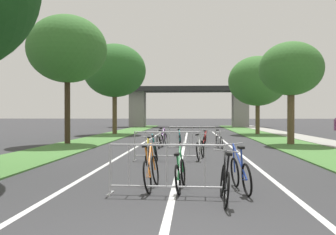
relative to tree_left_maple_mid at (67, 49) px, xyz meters
name	(u,v)px	position (x,y,z in m)	size (l,w,h in m)	color
grass_verge_left	(106,137)	(0.70, 6.39, -5.26)	(2.80, 55.27, 0.05)	#477A38
grass_verge_right	(268,138)	(12.32, 6.39, -5.26)	(2.80, 55.27, 0.05)	#477A38
sidewalk_path_right	(302,138)	(14.71, 6.39, -5.24)	(1.98, 55.27, 0.08)	#9E9B93
lane_stripe_center	(184,145)	(6.51, -0.23, -5.28)	(0.14, 31.97, 0.01)	silver
lane_stripe_right_lane	(230,145)	(8.93, -0.23, -5.28)	(0.14, 31.97, 0.01)	silver
lane_stripe_left_lane	(140,145)	(4.08, -0.23, -5.28)	(0.14, 31.97, 0.01)	silver
overpass_bridge	(188,98)	(6.51, 29.46, -1.43)	(20.65, 4.35, 5.38)	#2D2D30
tree_left_maple_mid	(67,49)	(0.00, 0.00, 0.00)	(4.39, 4.39, 7.17)	#3D2D1E
tree_left_pine_far	(115,71)	(0.46, 10.43, 0.06)	(5.24, 5.24, 7.58)	brown
tree_right_cypress_far	(291,69)	(12.32, 0.41, -1.15)	(3.45, 3.45, 5.63)	brown
tree_right_pine_near	(258,81)	(12.39, 10.85, -0.84)	(4.85, 4.85, 6.51)	brown
crowd_barrier_nearest	(167,170)	(6.38, -12.52, -4.76)	(2.41, 0.50, 1.05)	#ADADB2
crowd_barrier_second	(167,146)	(6.03, -6.92, -4.76)	(2.41, 0.47, 1.05)	#ADADB2
crowd_barrier_third	(192,137)	(6.94, -1.33, -4.76)	(2.42, 0.56, 1.05)	#ADADB2
bicycle_white_0	(200,149)	(7.21, -6.37, -4.91)	(0.44, 1.69, 0.95)	black
bicycle_teal_1	(180,139)	(6.30, -0.90, -4.92)	(0.52, 1.60, 0.92)	black
bicycle_blue_2	(240,174)	(7.93, -12.04, -4.90)	(0.48, 1.65, 1.02)	black
bicycle_purple_3	(164,139)	(5.43, -0.79, -4.91)	(0.44, 1.64, 0.99)	black
bicycle_black_4	(225,182)	(7.51, -13.04, -4.90)	(0.51, 1.63, 0.97)	black
bicycle_red_5	(204,141)	(7.53, -1.85, -4.92)	(0.48, 1.70, 0.89)	black
bicycle_silver_6	(219,141)	(8.27, -1.76, -4.93)	(0.43, 1.58, 0.91)	black
bicycle_orange_7	(151,171)	(6.00, -11.92, -4.89)	(0.44, 1.69, 1.02)	black
bicycle_yellow_8	(147,153)	(5.37, -7.49, -4.94)	(0.44, 1.63, 0.91)	black
bicycle_green_9	(180,174)	(6.64, -11.97, -4.93)	(0.48, 1.62, 0.96)	black
bicycle_white_10	(160,141)	(5.34, -1.84, -4.92)	(0.48, 1.64, 0.95)	black
bicycle_teal_11	(155,149)	(5.53, -6.40, -4.90)	(0.64, 1.72, 0.97)	black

